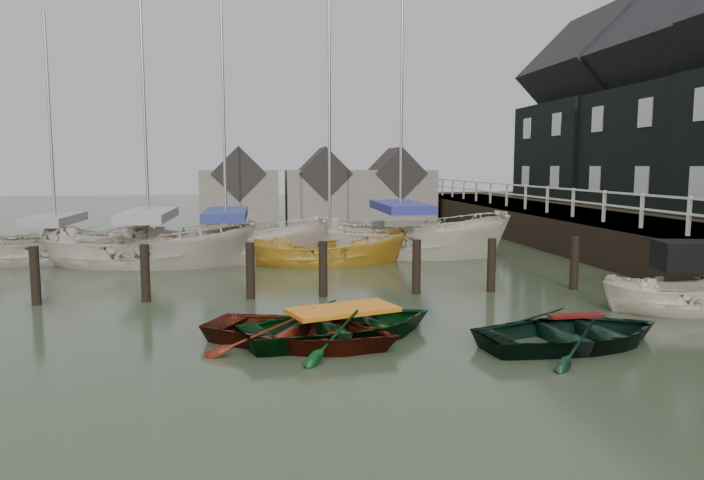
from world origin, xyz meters
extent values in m
plane|color=#2E3823|center=(0.00, 0.00, 0.00)|extent=(120.00, 120.00, 0.00)
cube|color=black|center=(9.50, 10.00, 1.40)|extent=(3.00, 32.00, 0.20)
cube|color=silver|center=(8.00, 10.00, 2.45)|extent=(0.06, 32.00, 0.06)
cube|color=silver|center=(8.00, 10.00, 2.05)|extent=(0.06, 32.00, 0.06)
cube|color=black|center=(15.00, 12.00, 4.00)|extent=(6.00, 7.00, 5.00)
cube|color=black|center=(15.00, 12.00, 8.25)|extent=(6.11, 7.14, 6.11)
cube|color=black|center=(15.00, 19.00, 4.00)|extent=(6.40, 7.00, 5.00)
cube|color=black|center=(15.00, 19.00, 8.25)|extent=(6.52, 7.14, 6.52)
cylinder|color=black|center=(-8.00, 3.00, 0.50)|extent=(0.22, 0.22, 1.80)
cylinder|color=black|center=(-5.50, 3.00, 0.50)|extent=(0.22, 0.22, 1.80)
cylinder|color=black|center=(-3.00, 3.00, 0.50)|extent=(0.22, 0.22, 1.80)
cylinder|color=black|center=(-1.20, 3.00, 0.50)|extent=(0.22, 0.22, 1.80)
cylinder|color=black|center=(1.20, 3.00, 0.50)|extent=(0.22, 0.22, 1.80)
cylinder|color=black|center=(3.20, 3.00, 0.50)|extent=(0.22, 0.22, 1.80)
cylinder|color=black|center=(5.50, 3.00, 0.50)|extent=(0.22, 0.22, 1.80)
cube|color=#665B51|center=(-4.00, 26.00, 1.50)|extent=(4.50, 4.00, 3.00)
cube|color=#282321|center=(-4.00, 26.00, 2.80)|extent=(3.18, 4.08, 3.18)
cube|color=#665B51|center=(1.00, 26.00, 1.50)|extent=(4.50, 4.00, 3.00)
cube|color=#282321|center=(1.00, 26.00, 2.80)|extent=(3.18, 4.08, 3.18)
cube|color=#665B51|center=(5.50, 26.00, 1.50)|extent=(4.50, 4.00, 3.00)
cube|color=#282321|center=(5.50, 26.00, 2.80)|extent=(3.18, 4.08, 3.18)
imported|color=#54170C|center=(-2.00, -1.21, 0.00)|extent=(4.51, 4.04, 0.77)
imported|color=black|center=(-1.20, -0.91, 0.00)|extent=(4.61, 3.91, 0.81)
imported|color=black|center=(2.94, -1.97, 0.00)|extent=(4.06, 3.19, 0.76)
imported|color=beige|center=(6.80, 0.12, 0.00)|extent=(4.12, 2.29, 1.51)
cube|color=black|center=(6.80, 0.32, 1.26)|extent=(1.49, 1.26, 0.65)
imported|color=beige|center=(-6.41, 8.88, 0.00)|extent=(7.58, 4.01, 2.78)
cylinder|color=#B2B2B7|center=(-6.41, 8.88, 5.46)|extent=(0.10, 0.10, 7.87)
cube|color=#939499|center=(-6.41, 8.88, 1.65)|extent=(4.16, 2.16, 0.30)
imported|color=beige|center=(-3.93, 9.45, 0.00)|extent=(7.12, 2.98, 2.70)
cylinder|color=#B2B2B7|center=(-3.93, 9.45, 5.91)|extent=(0.10, 0.10, 8.84)
cube|color=navy|center=(-3.93, 9.45, 1.61)|extent=(3.91, 1.59, 0.30)
imported|color=gold|center=(-0.45, 8.41, 0.00)|extent=(5.47, 2.24, 2.08)
cylinder|color=#B2B2B7|center=(-0.45, 8.41, 5.60)|extent=(0.10, 0.10, 8.90)
imported|color=beige|center=(2.30, 9.88, 0.00)|extent=(8.35, 5.30, 3.02)
cylinder|color=#B2B2B7|center=(2.30, 9.88, 6.26)|extent=(0.10, 0.10, 9.19)
cube|color=navy|center=(2.30, 9.88, 1.78)|extent=(4.57, 2.86, 0.30)
imported|color=#BCB0A1|center=(-9.72, 10.17, 0.00)|extent=(6.60, 3.73, 2.40)
cylinder|color=#B2B2B7|center=(-9.72, 10.17, 4.82)|extent=(0.10, 0.10, 7.00)
cube|color=gray|center=(-9.72, 10.17, 1.44)|extent=(3.62, 2.01, 0.30)
camera|label=1|loc=(-2.67, -12.43, 3.27)|focal=32.00mm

